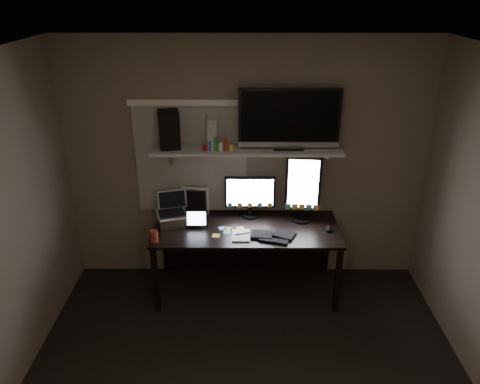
{
  "coord_description": "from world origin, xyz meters",
  "views": [
    {
      "loc": [
        -0.04,
        -2.57,
        2.93
      ],
      "look_at": [
        -0.06,
        1.25,
        1.19
      ],
      "focal_mm": 35.0,
      "sensor_mm": 36.0,
      "label": 1
    }
  ],
  "objects_px": {
    "mouse": "(329,229)",
    "speaker": "(169,129)",
    "monitor_portrait": "(303,189)",
    "tv": "(289,119)",
    "monitor_landscape": "(250,197)",
    "desk": "(246,237)",
    "keyboard": "(273,235)",
    "game_console": "(212,132)",
    "tablet": "(197,219)",
    "laptop": "(171,211)",
    "cup": "(154,236)"
  },
  "relations": [
    {
      "from": "desk",
      "to": "keyboard",
      "type": "relative_size",
      "value": 4.3
    },
    {
      "from": "keyboard",
      "to": "speaker",
      "type": "relative_size",
      "value": 1.21
    },
    {
      "from": "tv",
      "to": "mouse",
      "type": "bearing_deg",
      "value": -32.06
    },
    {
      "from": "monitor_landscape",
      "to": "monitor_portrait",
      "type": "distance_m",
      "value": 0.53
    },
    {
      "from": "speaker",
      "to": "tablet",
      "type": "bearing_deg",
      "value": -53.48
    },
    {
      "from": "tablet",
      "to": "laptop",
      "type": "distance_m",
      "value": 0.26
    },
    {
      "from": "keyboard",
      "to": "mouse",
      "type": "xyz_separation_m",
      "value": [
        0.54,
        0.1,
        0.01
      ]
    },
    {
      "from": "monitor_portrait",
      "to": "speaker",
      "type": "height_order",
      "value": "speaker"
    },
    {
      "from": "game_console",
      "to": "speaker",
      "type": "bearing_deg",
      "value": 178.3
    },
    {
      "from": "keyboard",
      "to": "tv",
      "type": "bearing_deg",
      "value": 84.59
    },
    {
      "from": "desk",
      "to": "monitor_portrait",
      "type": "bearing_deg",
      "value": 4.14
    },
    {
      "from": "monitor_landscape",
      "to": "speaker",
      "type": "bearing_deg",
      "value": -178.61
    },
    {
      "from": "desk",
      "to": "monitor_portrait",
      "type": "distance_m",
      "value": 0.76
    },
    {
      "from": "speaker",
      "to": "laptop",
      "type": "bearing_deg",
      "value": -102.23
    },
    {
      "from": "monitor_portrait",
      "to": "tv",
      "type": "bearing_deg",
      "value": 173.08
    },
    {
      "from": "monitor_landscape",
      "to": "tablet",
      "type": "bearing_deg",
      "value": -155.28
    },
    {
      "from": "monitor_landscape",
      "to": "speaker",
      "type": "relative_size",
      "value": 1.46
    },
    {
      "from": "laptop",
      "to": "monitor_portrait",
      "type": "bearing_deg",
      "value": -10.84
    },
    {
      "from": "desk",
      "to": "keyboard",
      "type": "distance_m",
      "value": 0.42
    },
    {
      "from": "monitor_landscape",
      "to": "mouse",
      "type": "bearing_deg",
      "value": -21.41
    },
    {
      "from": "monitor_landscape",
      "to": "keyboard",
      "type": "distance_m",
      "value": 0.5
    },
    {
      "from": "cup",
      "to": "game_console",
      "type": "height_order",
      "value": "game_console"
    },
    {
      "from": "mouse",
      "to": "speaker",
      "type": "bearing_deg",
      "value": 177.79
    },
    {
      "from": "mouse",
      "to": "cup",
      "type": "relative_size",
      "value": 0.9
    },
    {
      "from": "keyboard",
      "to": "desk",
      "type": "bearing_deg",
      "value": 147.85
    },
    {
      "from": "laptop",
      "to": "monitor_landscape",
      "type": "bearing_deg",
      "value": -1.74
    },
    {
      "from": "tablet",
      "to": "speaker",
      "type": "bearing_deg",
      "value": 137.16
    },
    {
      "from": "desk",
      "to": "keyboard",
      "type": "bearing_deg",
      "value": -48.56
    },
    {
      "from": "mouse",
      "to": "tablet",
      "type": "relative_size",
      "value": 0.47
    },
    {
      "from": "cup",
      "to": "mouse",
      "type": "bearing_deg",
      "value": 7.29
    },
    {
      "from": "laptop",
      "to": "game_console",
      "type": "relative_size",
      "value": 1.1
    },
    {
      "from": "monitor_portrait",
      "to": "tablet",
      "type": "height_order",
      "value": "monitor_portrait"
    },
    {
      "from": "desk",
      "to": "mouse",
      "type": "relative_size",
      "value": 17.94
    },
    {
      "from": "keyboard",
      "to": "mouse",
      "type": "relative_size",
      "value": 4.18
    },
    {
      "from": "monitor_portrait",
      "to": "laptop",
      "type": "xyz_separation_m",
      "value": [
        -1.28,
        -0.12,
        -0.18
      ]
    },
    {
      "from": "monitor_portrait",
      "to": "laptop",
      "type": "bearing_deg",
      "value": -169.58
    },
    {
      "from": "keyboard",
      "to": "cup",
      "type": "bearing_deg",
      "value": -157.99
    },
    {
      "from": "tablet",
      "to": "laptop",
      "type": "xyz_separation_m",
      "value": [
        -0.25,
        0.04,
        0.07
      ]
    },
    {
      "from": "cup",
      "to": "laptop",
      "type": "bearing_deg",
      "value": 68.65
    },
    {
      "from": "monitor_landscape",
      "to": "speaker",
      "type": "distance_m",
      "value": 1.04
    },
    {
      "from": "monitor_portrait",
      "to": "mouse",
      "type": "relative_size",
      "value": 6.89
    },
    {
      "from": "monitor_portrait",
      "to": "speaker",
      "type": "distance_m",
      "value": 1.4
    },
    {
      "from": "desk",
      "to": "mouse",
      "type": "bearing_deg",
      "value": -12.69
    },
    {
      "from": "laptop",
      "to": "tv",
      "type": "bearing_deg",
      "value": -8.37
    },
    {
      "from": "cup",
      "to": "game_console",
      "type": "relative_size",
      "value": 0.38
    },
    {
      "from": "tablet",
      "to": "monitor_landscape",
      "type": "bearing_deg",
      "value": 23.67
    },
    {
      "from": "monitor_landscape",
      "to": "laptop",
      "type": "xyz_separation_m",
      "value": [
        -0.77,
        -0.2,
        -0.06
      ]
    },
    {
      "from": "mouse",
      "to": "laptop",
      "type": "xyz_separation_m",
      "value": [
        -1.52,
        0.1,
        0.14
      ]
    },
    {
      "from": "monitor_landscape",
      "to": "keyboard",
      "type": "height_order",
      "value": "monitor_landscape"
    },
    {
      "from": "keyboard",
      "to": "mouse",
      "type": "bearing_deg",
      "value": 27.09
    }
  ]
}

